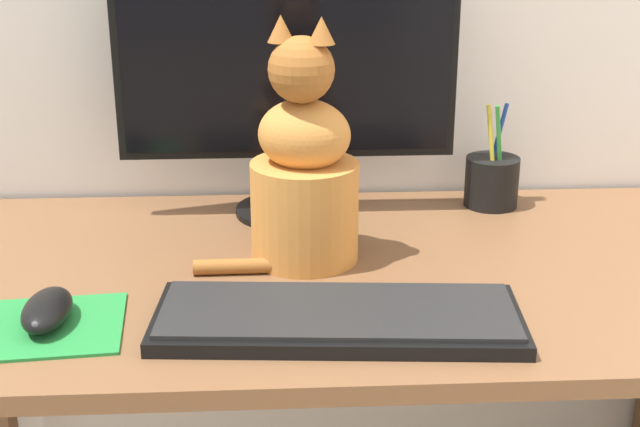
{
  "coord_description": "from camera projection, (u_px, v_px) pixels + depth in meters",
  "views": [
    {
      "loc": [
        -0.1,
        -1.13,
        1.25
      ],
      "look_at": [
        -0.04,
        -0.07,
        0.86
      ],
      "focal_mm": 50.0,
      "sensor_mm": 36.0,
      "label": 1
    }
  ],
  "objects": [
    {
      "name": "computer_mouse_left",
      "position": [
        47.0,
        310.0,
        1.07
      ],
      "size": [
        0.06,
        0.11,
        0.04
      ],
      "color": "black",
      "rests_on": "mousepad_left"
    },
    {
      "name": "desk",
      "position": [
        347.0,
        338.0,
        1.28
      ],
      "size": [
        1.29,
        0.63,
        0.75
      ],
      "color": "brown",
      "rests_on": "ground_plane"
    },
    {
      "name": "keyboard",
      "position": [
        338.0,
        318.0,
        1.07
      ],
      "size": [
        0.45,
        0.2,
        0.02
      ],
      "rotation": [
        0.0,
        0.0,
        -0.07
      ],
      "color": "black",
      "rests_on": "desk"
    },
    {
      "name": "mousepad_left",
      "position": [
        47.0,
        327.0,
        1.07
      ],
      "size": [
        0.19,
        0.17,
        0.0
      ],
      "rotation": [
        0.0,
        0.0,
        0.09
      ],
      "color": "#238438",
      "rests_on": "desk"
    },
    {
      "name": "cat",
      "position": [
        303.0,
        173.0,
        1.22
      ],
      "size": [
        0.25,
        0.19,
        0.34
      ],
      "rotation": [
        0.0,
        0.0,
        -0.33
      ],
      "color": "#D6893D",
      "rests_on": "desk"
    },
    {
      "name": "monitor",
      "position": [
        287.0,
        69.0,
        1.36
      ],
      "size": [
        0.52,
        0.17,
        0.42
      ],
      "color": "black",
      "rests_on": "desk"
    },
    {
      "name": "pen_cup",
      "position": [
        492.0,
        181.0,
        1.46
      ],
      "size": [
        0.09,
        0.09,
        0.17
      ],
      "color": "black",
      "rests_on": "desk"
    }
  ]
}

